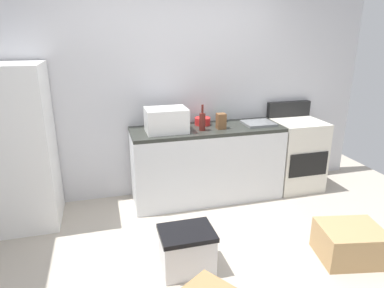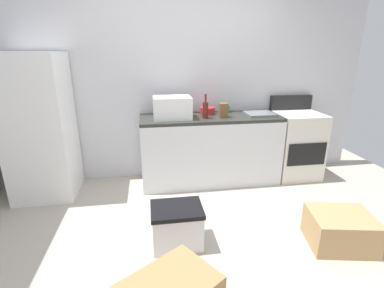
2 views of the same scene
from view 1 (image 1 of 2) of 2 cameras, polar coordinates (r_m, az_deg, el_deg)
ground_plane at (r=3.28m, az=3.82°, el=-18.61°), size 6.00×6.00×0.00m
wall_back at (r=4.18m, az=-2.80°, el=9.01°), size 5.00×0.10×2.60m
kitchen_counter at (r=4.15m, az=2.50°, el=-3.24°), size 1.80×0.60×0.90m
refrigerator at (r=3.89m, az=-27.30°, el=-0.62°), size 0.68×0.66×1.69m
stove_oven at (r=4.65m, az=16.97°, el=-1.45°), size 0.60×0.61×1.10m
microwave at (r=3.81m, az=-4.34°, el=4.03°), size 0.46×0.34×0.27m
sink_basin at (r=4.22m, az=11.11°, el=3.43°), size 0.36×0.32×0.03m
wine_bottle at (r=3.86m, az=1.75°, el=3.86°), size 0.07×0.07×0.30m
coffee_mug at (r=4.28m, az=5.15°, el=4.38°), size 0.08×0.08×0.10m
knife_block at (r=3.96m, az=4.91°, el=3.86°), size 0.10×0.10×0.18m
mixing_bowl at (r=4.12m, az=1.78°, el=3.86°), size 0.19×0.19×0.09m
cardboard_box_medium at (r=3.50m, az=24.99°, el=-14.84°), size 0.62×0.54×0.31m
storage_bin at (r=3.05m, az=-0.88°, el=-17.36°), size 0.46×0.36×0.38m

